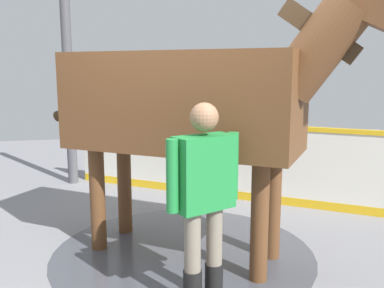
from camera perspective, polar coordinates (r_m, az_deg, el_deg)
The scene contains 6 objects.
ground_plane at distance 4.38m, azimuth -3.42°, elevation -15.60°, with size 16.00×16.00×0.02m, color gray.
wet_patch at distance 4.57m, azimuth -1.18°, elevation -14.29°, with size 2.70×2.70×0.00m, color #42444C.
barrier_wall at distance 6.21m, azimuth 6.62°, elevation -2.76°, with size 3.29×4.56×1.12m.
roof_post_far at distance 7.22m, azimuth -16.21°, elevation 7.30°, with size 0.16×0.16×3.18m, color #4C4C51.
horse at distance 4.13m, azimuth 0.25°, elevation 5.75°, with size 2.35×3.07×2.67m.
handler at distance 3.30m, azimuth 1.60°, elevation -6.55°, with size 0.39×0.62×1.64m.
Camera 1 is at (3.91, -0.57, 1.88)m, focal length 39.75 mm.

